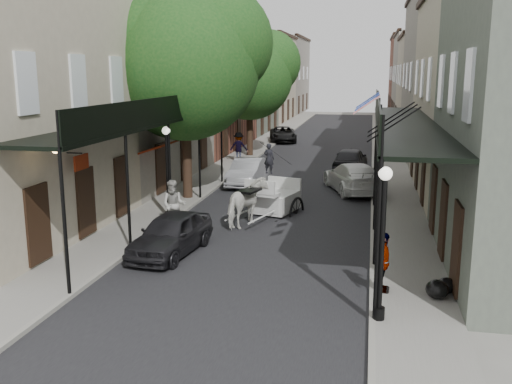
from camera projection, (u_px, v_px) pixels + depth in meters
The scene contains 24 objects.
ground at pixel (233, 282), 16.41m from camera, with size 140.00×140.00×0.00m, color gray.
road at pixel (308, 168), 35.59m from camera, with size 8.00×90.00×0.01m, color black.
sidewalk_left at pixel (231, 165), 36.54m from camera, with size 2.20×90.00×0.12m, color gray.
sidewalk_right at pixel (390, 170), 34.61m from camera, with size 2.20×90.00×0.12m, color gray.
building_row_left at pixel (217, 80), 45.74m from camera, with size 5.00×80.00×10.50m, color #B2A78E.
building_row_right at pixel (440, 80), 42.41m from camera, with size 5.00×80.00×10.50m, color gray.
gallery_left at pixel (158, 118), 23.19m from camera, with size 2.20×18.05×4.88m.
gallery_right at pixel (400, 123), 21.33m from camera, with size 2.20×18.05×4.88m.
tree_near at pixel (194, 59), 25.63m from camera, with size 7.31×6.80×9.63m.
tree_far at pixel (255, 72), 39.19m from camera, with size 6.45×6.00×8.61m.
lamppost_right_near at pixel (382, 242), 13.28m from camera, with size 0.32×0.32×3.71m.
lamppost_left at pixel (167, 172), 22.53m from camera, with size 0.32×0.32×3.71m.
lamppost_right_far at pixel (377, 141), 32.45m from camera, with size 0.32×0.32×3.71m.
horse at pixel (248, 203), 22.14m from camera, with size 0.99×2.18×1.84m, color silver.
carriage at pixel (279, 183), 24.57m from camera, with size 2.37×3.03×3.08m.
pedestrian_walking at pixel (174, 205), 21.65m from camera, with size 0.93×0.73×1.92m, color #9E9D95.
pedestrian_sidewalk_left at pixel (239, 147), 37.34m from camera, with size 1.22×0.70×1.89m, color gray.
pedestrian_sidewalk_right at pixel (383, 262), 15.23m from camera, with size 0.96×0.40×1.64m, color gray.
car_left_near at pixel (171, 234), 18.78m from camera, with size 1.63×4.05×1.38m, color black.
car_left_mid at pixel (247, 172), 30.19m from camera, with size 1.47×4.22×1.39m, color #A6A6AB.
car_left_far at pixel (283, 134), 48.45m from camera, with size 2.14×4.65×1.29m, color black.
car_right_near at pixel (353, 177), 28.46m from camera, with size 2.06×5.06×1.47m, color silver.
car_right_far at pixel (350, 160), 33.97m from camera, with size 1.78×4.42×1.50m, color black.
trash_bags at pixel (441, 288), 15.01m from camera, with size 0.86×1.01×0.50m.
Camera 1 is at (3.73, -15.07, 5.96)m, focal length 40.00 mm.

